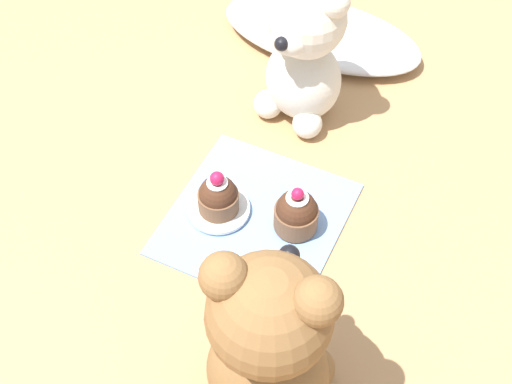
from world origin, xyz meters
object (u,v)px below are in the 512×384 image
object	(u,v)px
cupcake_near_cream_bear	(296,213)
saucer_plate	(219,209)
teddy_bear_cream	(304,53)
cupcake_near_tan_bear	(218,196)
teddy_bear_tan	(269,345)

from	to	relation	value
cupcake_near_cream_bear	saucer_plate	world-z (taller)	cupcake_near_cream_bear
teddy_bear_cream	cupcake_near_tan_bear	xyz separation A→B (m)	(-0.02, -0.21, -0.08)
teddy_bear_cream	teddy_bear_tan	size ratio (longest dim) A/B	0.89
teddy_bear_cream	saucer_plate	distance (m)	0.24
teddy_bear_cream	cupcake_near_tan_bear	bearing A→B (deg)	-86.41
cupcake_near_cream_bear	saucer_plate	size ratio (longest dim) A/B	0.89
teddy_bear_tan	saucer_plate	xyz separation A→B (m)	(-0.16, 0.20, -0.11)
teddy_bear_tan	cupcake_near_tan_bear	world-z (taller)	teddy_bear_tan
teddy_bear_cream	cupcake_near_cream_bear	xyz separation A→B (m)	(0.08, -0.19, -0.08)
teddy_bear_cream	teddy_bear_tan	world-z (taller)	teddy_bear_tan
saucer_plate	cupcake_near_tan_bear	world-z (taller)	cupcake_near_tan_bear
cupcake_near_cream_bear	cupcake_near_tan_bear	bearing A→B (deg)	-168.30
cupcake_near_cream_bear	cupcake_near_tan_bear	distance (m)	0.10
teddy_bear_tan	cupcake_near_cream_bear	bearing A→B (deg)	-82.46
teddy_bear_cream	teddy_bear_tan	distance (m)	0.43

